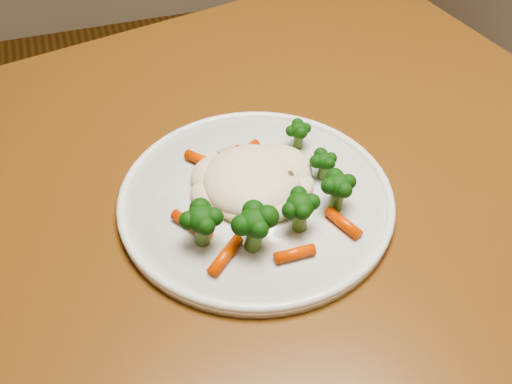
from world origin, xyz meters
TOP-DOWN VIEW (x-y plane):
  - dining_table at (0.21, -0.25)m, footprint 1.22×0.94m
  - plate at (0.29, -0.29)m, footprint 0.30×0.30m
  - meal at (0.30, -0.30)m, footprint 0.20×0.19m

SIDE VIEW (x-z plane):
  - dining_table at x=0.21m, z-range 0.26..1.01m
  - plate at x=0.29m, z-range 0.75..0.76m
  - meal at x=0.30m, z-range 0.76..0.81m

